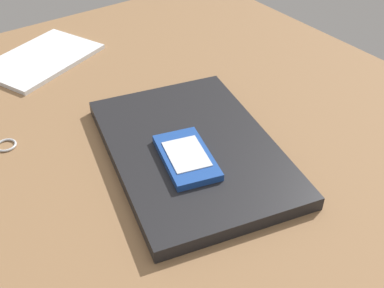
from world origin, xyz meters
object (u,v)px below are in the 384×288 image
(cell_phone_on_laptop, at_px, (186,157))
(notepad, at_px, (41,59))
(laptop_closed, at_px, (192,150))
(key_ring, at_px, (6,145))

(cell_phone_on_laptop, distance_m, notepad, 0.41)
(notepad, bearing_deg, cell_phone_on_laptop, 163.26)
(laptop_closed, distance_m, key_ring, 0.27)
(notepad, xyz_separation_m, key_ring, (-0.22, 0.14, -0.00))
(cell_phone_on_laptop, distance_m, key_ring, 0.27)
(laptop_closed, bearing_deg, key_ring, 63.47)
(laptop_closed, relative_size, key_ring, 10.58)
(laptop_closed, xyz_separation_m, notepad, (0.39, 0.07, -0.01))
(key_ring, bearing_deg, notepad, -32.48)
(laptop_closed, xyz_separation_m, cell_phone_on_laptop, (-0.02, 0.03, 0.02))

